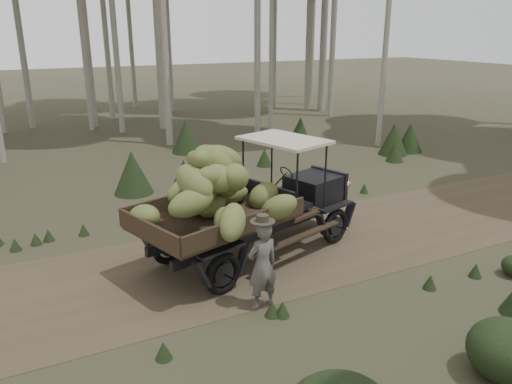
{
  "coord_description": "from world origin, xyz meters",
  "views": [
    {
      "loc": [
        -4.12,
        -8.99,
        4.81
      ],
      "look_at": [
        0.5,
        0.17,
        1.44
      ],
      "focal_mm": 35.0,
      "sensor_mm": 36.0,
      "label": 1
    }
  ],
  "objects": [
    {
      "name": "ground",
      "position": [
        0.0,
        0.0,
        0.0
      ],
      "size": [
        120.0,
        120.0,
        0.0
      ],
      "primitive_type": "plane",
      "color": "#473D2B",
      "rests_on": "ground"
    },
    {
      "name": "farmer",
      "position": [
        -0.43,
        -1.94,
        0.84
      ],
      "size": [
        0.63,
        0.48,
        1.79
      ],
      "rotation": [
        0.0,
        0.0,
        3.24
      ],
      "color": "#55524E",
      "rests_on": "ground"
    },
    {
      "name": "dirt_track",
      "position": [
        0.0,
        0.0,
        0.0
      ],
      "size": [
        70.0,
        4.0,
        0.01
      ],
      "primitive_type": "cube",
      "color": "brown",
      "rests_on": "ground"
    },
    {
      "name": "undergrowth",
      "position": [
        1.2,
        -0.3,
        0.52
      ],
      "size": [
        23.01,
        21.53,
        1.35
      ],
      "color": "#233319",
      "rests_on": "ground"
    },
    {
      "name": "banana_truck",
      "position": [
        -0.16,
        -0.04,
        1.59
      ],
      "size": [
        5.68,
        3.56,
        2.78
      ],
      "rotation": [
        0.0,
        0.0,
        0.3
      ],
      "color": "black",
      "rests_on": "ground"
    }
  ]
}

